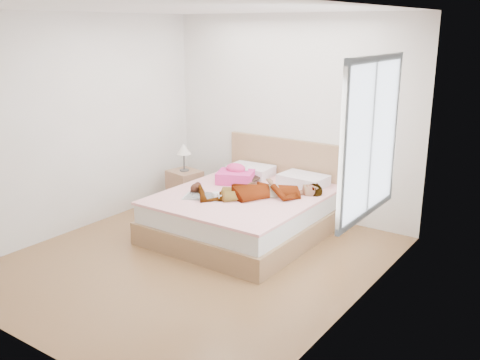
{
  "coord_description": "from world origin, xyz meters",
  "views": [
    {
      "loc": [
        3.46,
        -4.08,
        2.44
      ],
      "look_at": [
        0.0,
        0.85,
        0.7
      ],
      "focal_mm": 40.0,
      "sensor_mm": 36.0,
      "label": 1
    }
  ],
  "objects_px": {
    "magazine": "(203,197)",
    "plush_toy": "(196,188)",
    "bed": "(249,210)",
    "coffee_mug": "(216,196)",
    "nightstand": "(185,185)",
    "towel": "(235,175)",
    "phone": "(246,169)",
    "woman": "(262,188)"
  },
  "relations": [
    {
      "from": "magazine",
      "to": "plush_toy",
      "type": "distance_m",
      "value": 0.22
    },
    {
      "from": "bed",
      "to": "coffee_mug",
      "type": "xyz_separation_m",
      "value": [
        -0.13,
        -0.48,
        0.28
      ]
    },
    {
      "from": "nightstand",
      "to": "bed",
      "type": "bearing_deg",
      "value": -12.95
    },
    {
      "from": "towel",
      "to": "phone",
      "type": "bearing_deg",
      "value": 46.03
    },
    {
      "from": "bed",
      "to": "magazine",
      "type": "relative_size",
      "value": 4.11
    },
    {
      "from": "magazine",
      "to": "plush_toy",
      "type": "xyz_separation_m",
      "value": [
        -0.18,
        0.11,
        0.05
      ]
    },
    {
      "from": "coffee_mug",
      "to": "plush_toy",
      "type": "bearing_deg",
      "value": 165.45
    },
    {
      "from": "phone",
      "to": "magazine",
      "type": "bearing_deg",
      "value": -135.73
    },
    {
      "from": "woman",
      "to": "coffee_mug",
      "type": "xyz_separation_m",
      "value": [
        -0.36,
        -0.42,
        -0.06
      ]
    },
    {
      "from": "towel",
      "to": "magazine",
      "type": "xyz_separation_m",
      "value": [
        0.05,
        -0.73,
        -0.09
      ]
    },
    {
      "from": "plush_toy",
      "to": "towel",
      "type": "bearing_deg",
      "value": 77.92
    },
    {
      "from": "plush_toy",
      "to": "nightstand",
      "type": "xyz_separation_m",
      "value": [
        -0.78,
        0.68,
        -0.27
      ]
    },
    {
      "from": "bed",
      "to": "towel",
      "type": "distance_m",
      "value": 0.55
    },
    {
      "from": "towel",
      "to": "coffee_mug",
      "type": "bearing_deg",
      "value": -71.76
    },
    {
      "from": "towel",
      "to": "magazine",
      "type": "distance_m",
      "value": 0.74
    },
    {
      "from": "phone",
      "to": "plush_toy",
      "type": "height_order",
      "value": "phone"
    },
    {
      "from": "towel",
      "to": "plush_toy",
      "type": "distance_m",
      "value": 0.64
    },
    {
      "from": "bed",
      "to": "towel",
      "type": "xyz_separation_m",
      "value": [
        -0.37,
        0.24,
        0.33
      ]
    },
    {
      "from": "magazine",
      "to": "coffee_mug",
      "type": "xyz_separation_m",
      "value": [
        0.19,
        0.01,
        0.04
      ]
    },
    {
      "from": "bed",
      "to": "coffee_mug",
      "type": "height_order",
      "value": "bed"
    },
    {
      "from": "phone",
      "to": "nightstand",
      "type": "distance_m",
      "value": 1.08
    },
    {
      "from": "woman",
      "to": "bed",
      "type": "distance_m",
      "value": 0.41
    },
    {
      "from": "phone",
      "to": "plush_toy",
      "type": "bearing_deg",
      "value": -150.06
    },
    {
      "from": "woman",
      "to": "plush_toy",
      "type": "relative_size",
      "value": 6.6
    },
    {
      "from": "bed",
      "to": "nightstand",
      "type": "xyz_separation_m",
      "value": [
        -1.28,
        0.29,
        0.02
      ]
    },
    {
      "from": "nightstand",
      "to": "coffee_mug",
      "type": "bearing_deg",
      "value": -34.05
    },
    {
      "from": "coffee_mug",
      "to": "towel",
      "type": "bearing_deg",
      "value": 108.24
    },
    {
      "from": "phone",
      "to": "magazine",
      "type": "xyz_separation_m",
      "value": [
        -0.05,
        -0.83,
        -0.17
      ]
    },
    {
      "from": "magazine",
      "to": "nightstand",
      "type": "distance_m",
      "value": 1.26
    },
    {
      "from": "bed",
      "to": "magazine",
      "type": "bearing_deg",
      "value": -122.76
    },
    {
      "from": "woman",
      "to": "phone",
      "type": "distance_m",
      "value": 0.64
    },
    {
      "from": "magazine",
      "to": "coffee_mug",
      "type": "height_order",
      "value": "coffee_mug"
    },
    {
      "from": "phone",
      "to": "coffee_mug",
      "type": "xyz_separation_m",
      "value": [
        0.14,
        -0.82,
        -0.13
      ]
    },
    {
      "from": "phone",
      "to": "magazine",
      "type": "distance_m",
      "value": 0.85
    },
    {
      "from": "woman",
      "to": "nightstand",
      "type": "bearing_deg",
      "value": -145.79
    },
    {
      "from": "phone",
      "to": "plush_toy",
      "type": "distance_m",
      "value": 0.77
    },
    {
      "from": "phone",
      "to": "towel",
      "type": "bearing_deg",
      "value": -176.43
    },
    {
      "from": "bed",
      "to": "magazine",
      "type": "xyz_separation_m",
      "value": [
        -0.32,
        -0.49,
        0.24
      ]
    },
    {
      "from": "phone",
      "to": "nightstand",
      "type": "height_order",
      "value": "nightstand"
    },
    {
      "from": "coffee_mug",
      "to": "woman",
      "type": "bearing_deg",
      "value": 49.54
    },
    {
      "from": "woman",
      "to": "bed",
      "type": "relative_size",
      "value": 0.72
    },
    {
      "from": "nightstand",
      "to": "plush_toy",
      "type": "bearing_deg",
      "value": -41.15
    }
  ]
}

